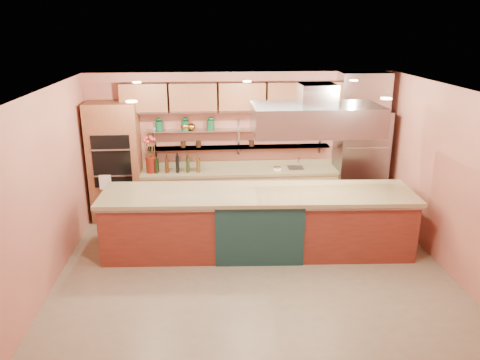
{
  "coord_description": "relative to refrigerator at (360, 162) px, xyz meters",
  "views": [
    {
      "loc": [
        -0.7,
        -6.61,
        3.67
      ],
      "look_at": [
        -0.13,
        1.0,
        1.12
      ],
      "focal_mm": 35.0,
      "sensor_mm": 36.0,
      "label": 1
    }
  ],
  "objects": [
    {
      "name": "oven_stack",
      "position": [
        -4.8,
        0.04,
        0.1
      ],
      "size": [
        0.95,
        0.64,
        2.3
      ],
      "primitive_type": "cube",
      "color": "brown",
      "rests_on": "floor"
    },
    {
      "name": "floor",
      "position": [
        -2.35,
        -2.14,
        -1.06
      ],
      "size": [
        6.0,
        5.0,
        0.02
      ],
      "primitive_type": "cube",
      "color": "gray",
      "rests_on": "ground"
    },
    {
      "name": "copper_kettle",
      "position": [
        -3.33,
        0.23,
        0.73
      ],
      "size": [
        0.18,
        0.18,
        0.13
      ],
      "primitive_type": "ellipsoid",
      "rotation": [
        0.0,
        0.0,
        0.15
      ],
      "color": "orange",
      "rests_on": "wall_shelf_upper"
    },
    {
      "name": "kitchen_scale",
      "position": [
        -1.66,
        0.01,
        -0.08
      ],
      "size": [
        0.17,
        0.15,
        0.08
      ],
      "primitive_type": "cube",
      "rotation": [
        0.0,
        0.0,
        -0.38
      ],
      "color": "white",
      "rests_on": "back_counter"
    },
    {
      "name": "back_counter",
      "position": [
        -2.4,
        0.06,
        -0.58
      ],
      "size": [
        3.84,
        0.64,
        0.93
      ],
      "primitive_type": "cube",
      "color": "tan",
      "rests_on": "floor"
    },
    {
      "name": "wall_left",
      "position": [
        -5.35,
        -2.14,
        0.35
      ],
      "size": [
        0.04,
        5.0,
        2.8
      ],
      "primitive_type": "cube",
      "color": "#C3715C",
      "rests_on": "floor"
    },
    {
      "name": "wall_shelf_upper",
      "position": [
        -2.4,
        0.23,
        0.65
      ],
      "size": [
        3.6,
        0.26,
        0.03
      ],
      "primitive_type": "cube",
      "color": "#A2A3A8",
      "rests_on": "wall_back"
    },
    {
      "name": "ceiling",
      "position": [
        -2.35,
        -2.14,
        1.75
      ],
      "size": [
        6.0,
        5.0,
        0.02
      ],
      "primitive_type": "cube",
      "color": "black",
      "rests_on": "wall_back"
    },
    {
      "name": "wall_back",
      "position": [
        -2.35,
        0.36,
        0.35
      ],
      "size": [
        6.0,
        0.04,
        2.8
      ],
      "primitive_type": "cube",
      "color": "#C3715C",
      "rests_on": "floor"
    },
    {
      "name": "refrigerator",
      "position": [
        0.0,
        0.0,
        0.0
      ],
      "size": [
        0.95,
        0.72,
        2.1
      ],
      "primitive_type": "cube",
      "color": "slate",
      "rests_on": "floor"
    },
    {
      "name": "flower_vase",
      "position": [
        -4.13,
        0.01,
        0.04
      ],
      "size": [
        0.18,
        0.18,
        0.32
      ],
      "primitive_type": "cylinder",
      "rotation": [
        0.0,
        0.0,
        0.0
      ],
      "color": "#5E170E",
      "rests_on": "back_counter"
    },
    {
      "name": "range_hood",
      "position": [
        -1.32,
        -1.59,
        1.2
      ],
      "size": [
        2.0,
        1.0,
        0.45
      ],
      "primitive_type": "cube",
      "color": "#A2A3A8",
      "rests_on": "ceiling"
    },
    {
      "name": "wall_front",
      "position": [
        -2.35,
        -4.64,
        0.35
      ],
      "size": [
        6.0,
        0.04,
        2.8
      ],
      "primitive_type": "cube",
      "color": "#C3715C",
      "rests_on": "floor"
    },
    {
      "name": "wall_shelf_lower",
      "position": [
        -2.4,
        0.23,
        0.3
      ],
      "size": [
        3.6,
        0.26,
        0.03
      ],
      "primitive_type": "cube",
      "color": "#A2A3A8",
      "rests_on": "wall_back"
    },
    {
      "name": "bar_faucet",
      "position": [
        -1.22,
        0.11,
        -0.01
      ],
      "size": [
        0.04,
        0.04,
        0.23
      ],
      "primitive_type": "cylinder",
      "rotation": [
        0.0,
        0.0,
        -0.21
      ],
      "color": "white",
      "rests_on": "back_counter"
    },
    {
      "name": "upper_cabinets",
      "position": [
        -2.35,
        0.18,
        1.3
      ],
      "size": [
        4.6,
        0.36,
        0.55
      ],
      "primitive_type": "cube",
      "color": "brown",
      "rests_on": "wall_back"
    },
    {
      "name": "oil_bottle_cluster",
      "position": [
        -3.62,
        0.01,
        0.03
      ],
      "size": [
        0.94,
        0.33,
        0.3
      ],
      "primitive_type": "cube",
      "rotation": [
        0.0,
        0.0,
        -0.08
      ],
      "color": "black",
      "rests_on": "back_counter"
    },
    {
      "name": "ceiling_downlights",
      "position": [
        -2.35,
        -1.94,
        1.72
      ],
      "size": [
        4.0,
        2.8,
        0.02
      ],
      "primitive_type": "cube",
      "color": "#FFE5A5",
      "rests_on": "ceiling"
    },
    {
      "name": "island",
      "position": [
        -2.22,
        -1.59,
        -0.52
      ],
      "size": [
        5.08,
        1.34,
        1.05
      ],
      "primitive_type": "cube",
      "rotation": [
        0.0,
        0.0,
        -0.05
      ],
      "color": "maroon",
      "rests_on": "floor"
    },
    {
      "name": "wall_right",
      "position": [
        0.65,
        -2.14,
        0.35
      ],
      "size": [
        0.04,
        5.0,
        2.8
      ],
      "primitive_type": "cube",
      "color": "#C3715C",
      "rests_on": "floor"
    },
    {
      "name": "green_canister",
      "position": [
        -2.96,
        0.23,
        0.76
      ],
      "size": [
        0.16,
        0.16,
        0.18
      ],
      "primitive_type": "cylinder",
      "rotation": [
        0.0,
        0.0,
        0.02
      ],
      "color": "#104A2A",
      "rests_on": "wall_shelf_upper"
    }
  ]
}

